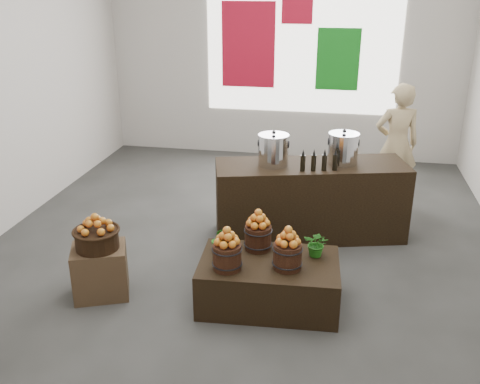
% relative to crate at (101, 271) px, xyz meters
% --- Properties ---
extents(ground, '(7.00, 7.00, 0.00)m').
position_rel_crate_xyz_m(ground, '(1.21, 1.40, -0.26)').
color(ground, '#393937').
rests_on(ground, ground).
extents(back_wall, '(6.00, 0.04, 4.00)m').
position_rel_crate_xyz_m(back_wall, '(1.21, 4.90, 1.74)').
color(back_wall, '#B4AEA6').
rests_on(back_wall, ground).
extents(back_opening, '(3.20, 0.02, 2.40)m').
position_rel_crate_xyz_m(back_opening, '(1.51, 4.88, 1.74)').
color(back_opening, white).
rests_on(back_opening, back_wall).
extents(deco_red_left, '(0.90, 0.04, 1.40)m').
position_rel_crate_xyz_m(deco_red_left, '(0.61, 4.87, 1.64)').
color(deco_red_left, '#AA0D24').
rests_on(deco_red_left, back_wall).
extents(deco_green_right, '(0.70, 0.04, 1.00)m').
position_rel_crate_xyz_m(deco_green_right, '(2.11, 4.87, 1.44)').
color(deco_green_right, '#117117').
rests_on(deco_green_right, back_wall).
extents(deco_red_upper, '(0.50, 0.04, 0.50)m').
position_rel_crate_xyz_m(deco_red_upper, '(1.41, 4.87, 2.24)').
color(deco_red_upper, '#AA0D24').
rests_on(deco_red_upper, back_wall).
extents(crate, '(0.63, 0.58, 0.52)m').
position_rel_crate_xyz_m(crate, '(0.00, 0.00, 0.00)').
color(crate, brown).
rests_on(crate, ground).
extents(wicker_basket, '(0.41, 0.41, 0.19)m').
position_rel_crate_xyz_m(wicker_basket, '(0.00, 0.00, 0.35)').
color(wicker_basket, black).
rests_on(wicker_basket, crate).
extents(apples_in_basket, '(0.32, 0.32, 0.17)m').
position_rel_crate_xyz_m(apples_in_basket, '(0.00, 0.00, 0.53)').
color(apples_in_basket, '#9B0514').
rests_on(apples_in_basket, wicker_basket).
extents(display_table, '(1.36, 0.88, 0.45)m').
position_rel_crate_xyz_m(display_table, '(1.65, 0.16, -0.03)').
color(display_table, black).
rests_on(display_table, ground).
extents(apple_bucket_front_left, '(0.26, 0.26, 0.24)m').
position_rel_crate_xyz_m(apple_bucket_front_left, '(1.29, -0.05, 0.32)').
color(apple_bucket_front_left, '#321A0D').
rests_on(apple_bucket_front_left, display_table).
extents(apples_in_bucket_front_left, '(0.20, 0.20, 0.18)m').
position_rel_crate_xyz_m(apples_in_bucket_front_left, '(1.29, -0.05, 0.53)').
color(apples_in_bucket_front_left, '#9B0514').
rests_on(apples_in_bucket_front_left, apple_bucket_front_left).
extents(apple_bucket_front_right, '(0.26, 0.26, 0.24)m').
position_rel_crate_xyz_m(apple_bucket_front_right, '(1.83, 0.07, 0.32)').
color(apple_bucket_front_right, '#321A0D').
rests_on(apple_bucket_front_right, display_table).
extents(apples_in_bucket_front_right, '(0.20, 0.20, 0.18)m').
position_rel_crate_xyz_m(apples_in_bucket_front_right, '(1.83, 0.07, 0.53)').
color(apples_in_bucket_front_right, '#9B0514').
rests_on(apples_in_bucket_front_right, apple_bucket_front_right).
extents(apple_bucket_rear, '(0.26, 0.26, 0.24)m').
position_rel_crate_xyz_m(apple_bucket_rear, '(1.50, 0.39, 0.32)').
color(apple_bucket_rear, '#321A0D').
rests_on(apple_bucket_rear, display_table).
extents(apples_in_bucket_rear, '(0.20, 0.20, 0.18)m').
position_rel_crate_xyz_m(apples_in_bucket_rear, '(1.50, 0.39, 0.53)').
color(apples_in_bucket_rear, '#9B0514').
rests_on(apples_in_bucket_rear, apple_bucket_rear).
extents(herb_garnish_right, '(0.28, 0.26, 0.26)m').
position_rel_crate_xyz_m(herb_garnish_right, '(2.08, 0.35, 0.33)').
color(herb_garnish_right, '#1A5D13').
rests_on(herb_garnish_right, display_table).
extents(herb_garnish_left, '(0.16, 0.14, 0.25)m').
position_rel_crate_xyz_m(herb_garnish_left, '(1.13, 0.27, 0.32)').
color(herb_garnish_left, '#1A5D13').
rests_on(herb_garnish_left, display_table).
extents(counter, '(2.35, 1.26, 0.92)m').
position_rel_crate_xyz_m(counter, '(1.93, 1.72, 0.20)').
color(counter, black).
rests_on(counter, ground).
extents(stock_pot_left, '(0.35, 0.35, 0.35)m').
position_rel_crate_xyz_m(stock_pot_left, '(1.48, 1.60, 0.83)').
color(stock_pot_left, silver).
rests_on(stock_pot_left, counter).
extents(stock_pot_center, '(0.35, 0.35, 0.35)m').
position_rel_crate_xyz_m(stock_pot_center, '(2.27, 1.81, 0.83)').
color(stock_pot_center, silver).
rests_on(stock_pot_center, counter).
extents(oil_cruets, '(0.33, 0.14, 0.25)m').
position_rel_crate_xyz_m(oil_cruets, '(1.98, 1.50, 0.79)').
color(oil_cruets, black).
rests_on(oil_cruets, counter).
extents(shopper, '(0.68, 0.53, 1.68)m').
position_rel_crate_xyz_m(shopper, '(2.99, 3.01, 0.58)').
color(shopper, tan).
rests_on(shopper, ground).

